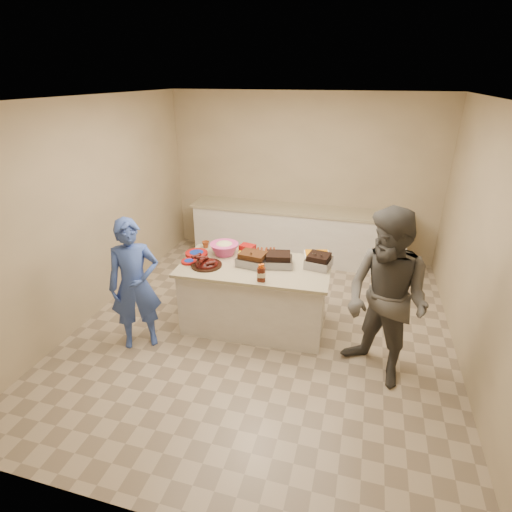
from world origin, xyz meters
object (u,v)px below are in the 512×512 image
(rib_platter, at_px, (207,266))
(bbq_bottle_b, at_px, (260,281))
(coleslaw_bowl, at_px, (224,254))
(guest_blue, at_px, (143,342))
(guest_gray, at_px, (374,374))
(bbq_bottle_a, at_px, (262,281))
(mustard_bottle, at_px, (240,259))
(roasting_pan, at_px, (318,267))
(island, at_px, (255,325))
(plastic_cup, at_px, (206,248))

(rib_platter, xyz_separation_m, bbq_bottle_b, (0.71, -0.20, 0.00))
(rib_platter, xyz_separation_m, coleslaw_bowl, (0.09, 0.38, 0.00))
(bbq_bottle_b, relative_size, guest_blue, 0.13)
(guest_blue, xyz_separation_m, guest_gray, (2.68, 0.16, 0.00))
(guest_gray, bearing_deg, guest_blue, -136.67)
(bbq_bottle_a, height_order, mustard_bottle, bbq_bottle_a)
(roasting_pan, distance_m, guest_gray, 1.33)
(bbq_bottle_b, bearing_deg, rib_platter, 164.44)
(roasting_pan, distance_m, bbq_bottle_b, 0.77)
(island, relative_size, guest_blue, 1.15)
(bbq_bottle_b, xyz_separation_m, guest_gray, (1.32, -0.18, -0.84))
(bbq_bottle_b, bearing_deg, bbq_bottle_a, 2.47)
(rib_platter, bearing_deg, mustard_bottle, 41.77)
(guest_blue, bearing_deg, coleslaw_bowl, 21.00)
(island, bearing_deg, bbq_bottle_b, -68.72)
(rib_platter, bearing_deg, bbq_bottle_b, -15.56)
(coleslaw_bowl, bearing_deg, bbq_bottle_b, -42.78)
(mustard_bottle, relative_size, guest_blue, 0.08)
(guest_blue, bearing_deg, bbq_bottle_a, -16.25)
(plastic_cup, distance_m, guest_blue, 1.41)
(roasting_pan, distance_m, plastic_cup, 1.51)
(coleslaw_bowl, height_order, plastic_cup, coleslaw_bowl)
(mustard_bottle, height_order, plastic_cup, mustard_bottle)
(island, bearing_deg, bbq_bottle_a, -65.23)
(coleslaw_bowl, relative_size, bbq_bottle_a, 1.73)
(plastic_cup, relative_size, guest_gray, 0.05)
(rib_platter, relative_size, bbq_bottle_b, 1.87)
(bbq_bottle_a, bearing_deg, roasting_pan, 43.49)
(rib_platter, distance_m, plastic_cup, 0.55)
(guest_gray, bearing_deg, rib_platter, -150.74)
(bbq_bottle_a, xyz_separation_m, guest_blue, (-1.38, -0.35, -0.84))
(bbq_bottle_b, height_order, guest_gray, bbq_bottle_b)
(rib_platter, height_order, bbq_bottle_a, bbq_bottle_a)
(rib_platter, xyz_separation_m, guest_blue, (-0.64, -0.54, -0.84))
(rib_platter, bearing_deg, plastic_cup, 113.03)
(plastic_cup, height_order, guest_gray, plastic_cup)
(bbq_bottle_b, height_order, plastic_cup, bbq_bottle_b)
(bbq_bottle_a, bearing_deg, guest_gray, -8.16)
(plastic_cup, bearing_deg, island, -23.92)
(roasting_pan, height_order, bbq_bottle_a, bbq_bottle_a)
(bbq_bottle_b, height_order, guest_blue, bbq_bottle_b)
(island, bearing_deg, mustard_bottle, 148.55)
(coleslaw_bowl, relative_size, mustard_bottle, 2.86)
(island, height_order, rib_platter, rib_platter)
(rib_platter, relative_size, mustard_bottle, 2.93)
(bbq_bottle_b, height_order, mustard_bottle, bbq_bottle_b)
(plastic_cup, bearing_deg, rib_platter, -66.97)
(plastic_cup, bearing_deg, bbq_bottle_a, -36.45)
(mustard_bottle, relative_size, guest_gray, 0.07)
(roasting_pan, bearing_deg, coleslaw_bowl, -173.24)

